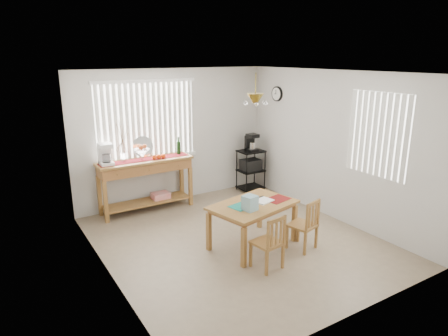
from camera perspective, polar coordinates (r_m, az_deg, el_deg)
ground at (r=6.43m, az=1.85°, el=-10.36°), size 4.00×4.50×0.01m
room_shell at (r=5.90m, az=1.94°, el=4.66°), size 4.20×4.70×2.70m
sideboard at (r=7.52m, az=-11.06°, el=-0.61°), size 1.76×0.49×0.99m
sideboard_items at (r=7.34m, az=-13.45°, el=2.06°), size 1.67×0.42×0.76m
wire_cart at (r=8.57m, az=3.84°, el=0.22°), size 0.52×0.42×0.88m
cart_items at (r=8.46m, az=3.87°, el=3.63°), size 0.21×0.25×0.36m
dining_table at (r=6.06m, az=4.17°, el=-5.80°), size 1.42×1.08×0.68m
table_items at (r=5.85m, az=4.19°, el=-4.94°), size 1.05×0.47×0.22m
chair_left at (r=5.53m, az=6.44°, el=-10.57°), size 0.41×0.41×0.79m
chair_right at (r=6.13m, az=11.41°, el=-7.98°), size 0.45×0.45×0.80m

